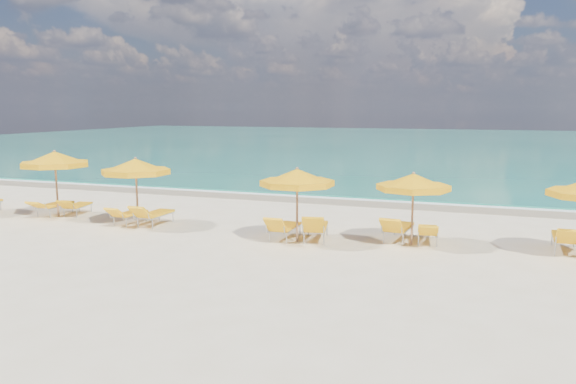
% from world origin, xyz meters
% --- Properties ---
extents(ground_plane, '(120.00, 120.00, 0.00)m').
position_xyz_m(ground_plane, '(0.00, 0.00, 0.00)').
color(ground_plane, beige).
extents(ocean, '(120.00, 80.00, 0.30)m').
position_xyz_m(ocean, '(0.00, 48.00, 0.00)').
color(ocean, '#14725D').
rests_on(ocean, ground).
extents(wet_sand_band, '(120.00, 2.60, 0.01)m').
position_xyz_m(wet_sand_band, '(0.00, 7.40, 0.00)').
color(wet_sand_band, tan).
rests_on(wet_sand_band, ground).
extents(foam_line, '(120.00, 1.20, 0.03)m').
position_xyz_m(foam_line, '(0.00, 8.20, 0.00)').
color(foam_line, white).
rests_on(foam_line, ground).
extents(whitecap_near, '(14.00, 0.36, 0.05)m').
position_xyz_m(whitecap_near, '(-6.00, 17.00, 0.00)').
color(whitecap_near, white).
rests_on(whitecap_near, ground).
extents(whitecap_far, '(18.00, 0.30, 0.05)m').
position_xyz_m(whitecap_far, '(8.00, 24.00, 0.00)').
color(whitecap_far, white).
rests_on(whitecap_far, ground).
extents(umbrella_1, '(3.08, 3.08, 2.50)m').
position_xyz_m(umbrella_1, '(-8.68, 0.30, 2.13)').
color(umbrella_1, '#986F4C').
rests_on(umbrella_1, ground).
extents(umbrella_2, '(3.07, 3.07, 2.37)m').
position_xyz_m(umbrella_2, '(-4.95, -0.05, 2.02)').
color(umbrella_2, '#986F4C').
rests_on(umbrella_2, ground).
extents(umbrella_3, '(2.97, 2.97, 2.28)m').
position_xyz_m(umbrella_3, '(0.98, -0.44, 1.94)').
color(umbrella_3, '#986F4C').
rests_on(umbrella_3, ground).
extents(umbrella_4, '(2.36, 2.36, 2.19)m').
position_xyz_m(umbrella_4, '(4.31, 0.33, 1.86)').
color(umbrella_4, '#986F4C').
rests_on(umbrella_4, ground).
extents(lounger_1_left, '(0.67, 1.95, 0.71)m').
position_xyz_m(lounger_1_left, '(-9.06, 0.54, 0.23)').
color(lounger_1_left, '#A5A8AD').
rests_on(lounger_1_left, ground).
extents(lounger_1_right, '(0.87, 1.77, 0.72)m').
position_xyz_m(lounger_1_right, '(-8.28, 0.86, 0.21)').
color(lounger_1_right, '#A5A8AD').
rests_on(lounger_1_right, ground).
extents(lounger_2_left, '(0.64, 1.76, 0.75)m').
position_xyz_m(lounger_2_left, '(-5.39, 0.10, 0.21)').
color(lounger_2_left, '#A5A8AD').
rests_on(lounger_2_left, ground).
extents(lounger_2_right, '(0.68, 1.92, 0.87)m').
position_xyz_m(lounger_2_right, '(-4.41, 0.18, 0.24)').
color(lounger_2_right, '#A5A8AD').
rests_on(lounger_2_right, ground).
extents(lounger_3_left, '(0.65, 1.80, 0.88)m').
position_xyz_m(lounger_3_left, '(0.51, -0.26, 0.23)').
color(lounger_3_left, '#A5A8AD').
rests_on(lounger_3_left, ground).
extents(lounger_3_right, '(1.03, 2.01, 0.96)m').
position_xyz_m(lounger_3_right, '(1.46, -0.06, 0.25)').
color(lounger_3_right, '#A5A8AD').
rests_on(lounger_3_right, ground).
extents(lounger_4_left, '(0.82, 1.96, 0.90)m').
position_xyz_m(lounger_4_left, '(3.85, 0.76, 0.24)').
color(lounger_4_left, '#A5A8AD').
rests_on(lounger_4_left, ground).
extents(lounger_4_right, '(0.77, 1.83, 0.74)m').
position_xyz_m(lounger_4_right, '(4.73, 0.79, 0.22)').
color(lounger_4_right, '#A5A8AD').
rests_on(lounger_4_right, ground).
extents(lounger_5_left, '(0.72, 1.96, 0.90)m').
position_xyz_m(lounger_5_left, '(8.50, 0.95, 0.24)').
color(lounger_5_left, '#A5A8AD').
rests_on(lounger_5_left, ground).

